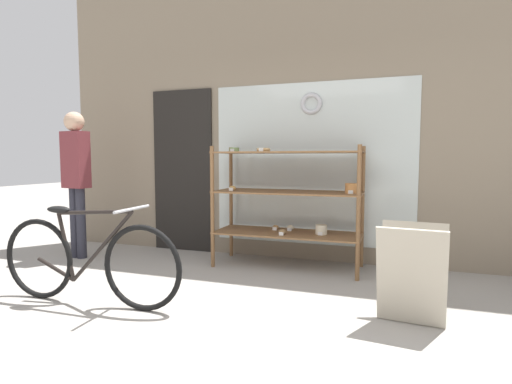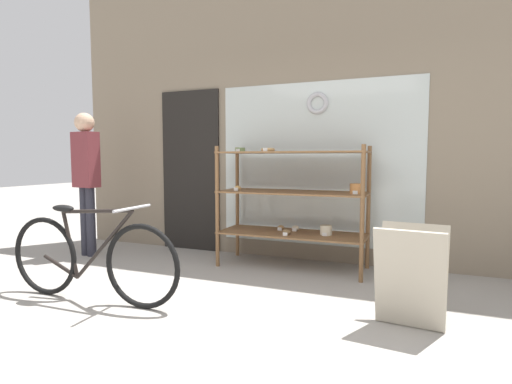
{
  "view_description": "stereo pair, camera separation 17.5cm",
  "coord_description": "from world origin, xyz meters",
  "views": [
    {
      "loc": [
        1.11,
        -2.1,
        1.21
      ],
      "look_at": [
        0.01,
        1.13,
        0.93
      ],
      "focal_mm": 28.0,
      "sensor_mm": 36.0,
      "label": 1
    },
    {
      "loc": [
        1.28,
        -2.04,
        1.21
      ],
      "look_at": [
        0.01,
        1.13,
        0.93
      ],
      "focal_mm": 28.0,
      "sensor_mm": 36.0,
      "label": 2
    }
  ],
  "objects": [
    {
      "name": "bicycle",
      "position": [
        -1.27,
        0.52,
        0.37
      ],
      "size": [
        1.72,
        0.46,
        0.83
      ],
      "rotation": [
        0.0,
        0.0,
        0.04
      ],
      "color": "black",
      "rests_on": "ground_plane"
    },
    {
      "name": "display_case",
      "position": [
        0.03,
        2.18,
        0.81
      ],
      "size": [
        1.62,
        0.59,
        1.35
      ],
      "color": "brown",
      "rests_on": "ground_plane"
    },
    {
      "name": "pedestrian",
      "position": [
        -2.51,
        1.76,
        1.06
      ],
      "size": [
        0.34,
        0.23,
        1.77
      ],
      "rotation": [
        0.0,
        0.0,
        -0.14
      ],
      "color": "#282833",
      "rests_on": "ground_plane"
    },
    {
      "name": "storefront_facade",
      "position": [
        -0.03,
        2.61,
        1.83
      ],
      "size": [
        6.3,
        0.13,
        3.76
      ],
      "color": "gray",
      "rests_on": "ground_plane"
    },
    {
      "name": "sandwich_board",
      "position": [
        1.27,
        0.97,
        0.37
      ],
      "size": [
        0.51,
        0.43,
        0.73
      ],
      "rotation": [
        0.0,
        0.0,
        -0.11
      ],
      "color": "#B2A893",
      "rests_on": "ground_plane"
    },
    {
      "name": "ground_plane",
      "position": [
        0.0,
        0.0,
        0.0
      ],
      "size": [
        30.0,
        30.0,
        0.0
      ],
      "primitive_type": "plane",
      "color": "gray"
    }
  ]
}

